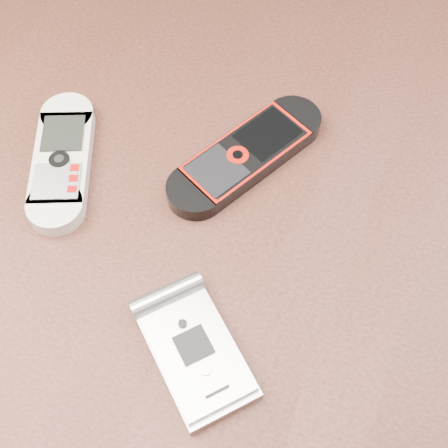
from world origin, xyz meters
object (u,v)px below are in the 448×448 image
table (219,283)px  nokia_black_red (246,155)px  motorola_razr (196,352)px  nokia_white (62,160)px

table → nokia_black_red: nokia_black_red is taller
nokia_black_red → motorola_razr: bearing=-54.2°
table → nokia_white: bearing=176.6°
table → motorola_razr: 0.16m
nokia_white → nokia_black_red: same height
nokia_black_red → motorola_razr: same height
nokia_white → motorola_razr: (0.18, -0.12, 0.00)m
table → motorola_razr: (0.03, -0.11, 0.11)m
table → nokia_black_red: bearing=93.0°
nokia_white → motorola_razr: 0.21m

